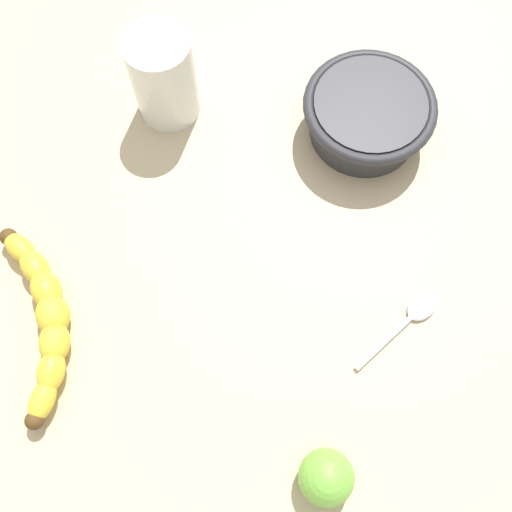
{
  "coord_description": "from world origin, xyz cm",
  "views": [
    {
      "loc": [
        -11.24,
        16.34,
        59.59
      ],
      "look_at": [
        -4.77,
        -2.51,
        5.0
      ],
      "focal_mm": 40.56,
      "sensor_mm": 36.0,
      "label": 1
    }
  ],
  "objects": [
    {
      "name": "wooden_tabletop",
      "position": [
        0.0,
        0.0,
        1.5
      ],
      "size": [
        120.0,
        120.0,
        3.0
      ],
      "primitive_type": "cube",
      "color": "#CAB68F",
      "rests_on": "ground"
    },
    {
      "name": "banana",
      "position": [
        12.81,
        10.13,
        4.62
      ],
      "size": [
        12.79,
        17.54,
        3.23
      ],
      "rotation": [
        0.0,
        0.0,
        5.31
      ],
      "color": "yellow",
      "rests_on": "wooden_tabletop"
    },
    {
      "name": "smoothie_glass",
      "position": [
        10.72,
        -17.3,
        8.26
      ],
      "size": [
        7.02,
        7.02,
        10.77
      ],
      "color": "silver",
      "rests_on": "wooden_tabletop"
    },
    {
      "name": "ceramic_bowl",
      "position": [
        -11.04,
        -21.39,
        6.23
      ],
      "size": [
        14.29,
        14.29,
        5.46
      ],
      "color": "#2D2D33",
      "rests_on": "wooden_tabletop"
    },
    {
      "name": "lime_fruit",
      "position": [
        -17.35,
        15.18,
        5.5
      ],
      "size": [
        4.99,
        4.99,
        4.99
      ],
      "primitive_type": "sphere",
      "color": "#75C142",
      "rests_on": "wooden_tabletop"
    },
    {
      "name": "teaspoon",
      "position": [
        -21.8,
        -2.78,
        3.4
      ],
      "size": [
        6.76,
        10.47,
        0.8
      ],
      "rotation": [
        0.0,
        0.0,
        4.2
      ],
      "color": "silver",
      "rests_on": "wooden_tabletop"
    }
  ]
}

